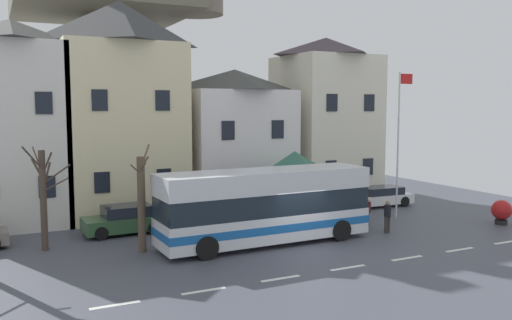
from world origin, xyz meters
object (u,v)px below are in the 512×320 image
Objects in this scene: pedestrian_01 at (368,210)px; public_bench at (285,202)px; harbour_buoy at (501,211)px; bare_tree_00 at (43,196)px; townhouse_03 at (325,118)px; transit_bus at (265,207)px; flagpole at (399,136)px; parked_car_01 at (378,197)px; hilltop_castle at (105,79)px; townhouse_00 at (14,123)px; parked_car_00 at (124,220)px; pedestrian_00 at (387,215)px; townhouse_02 at (235,138)px; pedestrian_02 at (356,204)px; bare_tree_02 at (142,203)px; bus_shelter at (295,164)px; townhouse_01 at (121,110)px.

pedestrian_01 reaches higher than public_bench.
bare_tree_00 is at bearing 166.82° from harbour_buoy.
townhouse_03 is 20.21m from bare_tree_00.
transit_bus is 6.68× the size of pedestrian_01.
parked_car_01 is at bearing 68.32° from flagpole.
hilltop_castle is 27.68m from flagpole.
parked_car_00 is at bearing -44.63° from townhouse_00.
parked_car_01 is 2.78× the size of pedestrian_00.
townhouse_03 reaches higher than pedestrian_00.
townhouse_02 is 0.78× the size of townhouse_03.
townhouse_02 is at bearing 120.13° from pedestrian_02.
bus_shelter is at bearing 19.16° from bare_tree_02.
pedestrian_02 is (16.88, -7.06, -4.48)m from townhouse_00.
bare_tree_02 is at bearing 167.46° from transit_bus.
pedestrian_01 is at bearing 48.02° from parked_car_01.
hilltop_castle is at bearing 114.66° from flagpole.
townhouse_01 is (5.62, 0.07, 0.71)m from townhouse_00.
townhouse_02 is 1.90× the size of parked_car_01.
townhouse_00 is 19.90m from pedestrian_00.
harbour_buoy is at bearing -34.57° from pedestrian_02.
townhouse_02 is 18.39m from hilltop_castle.
harbour_buoy is (3.82, -3.81, -3.93)m from flagpole.
hilltop_castle is 22.75× the size of public_bench.
transit_bus is 6.54m from pedestrian_00.
transit_bus is at bearing -160.93° from pedestrian_02.
townhouse_00 is at bearing 118.82° from bare_tree_02.
hilltop_castle reaches higher than transit_bus.
bus_shelter reaches higher than public_bench.
harbour_buoy is (9.07, -6.39, -2.34)m from bus_shelter.
pedestrian_02 is 16.14m from bare_tree_00.
parked_car_00 is 2.65× the size of public_bench.
townhouse_02 is at bearing 45.97° from bare_tree_02.
townhouse_02 is (12.74, 0.07, -1.10)m from townhouse_00.
pedestrian_02 is at bearing 5.98° from bare_tree_02.
public_bench is (-2.01, 4.37, -0.44)m from pedestrian_02.
bare_tree_02 reaches higher than harbour_buoy.
townhouse_01 is 2.61× the size of bare_tree_00.
hilltop_castle is 4.15× the size of flagpole.
bus_shelter reaches higher than parked_car_01.
bus_shelter is 2.33× the size of pedestrian_00.
townhouse_03 is 17.75m from bare_tree_02.
townhouse_00 is 0.88× the size of townhouse_01.
townhouse_00 is 6.92m from bare_tree_00.
pedestrian_02 is (-3.81, -2.74, 0.30)m from parked_car_01.
bare_tree_00 is (-22.37, 5.24, 1.65)m from harbour_buoy.
pedestrian_01 is at bearing -27.45° from townhouse_00.
flagpole reaches higher than transit_bus.
hilltop_castle is 28.37m from pedestrian_01.
townhouse_00 reaches higher than harbour_buoy.
bus_shelter is 4.04m from pedestrian_02.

